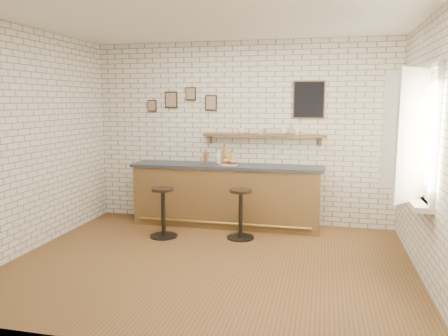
{
  "coord_description": "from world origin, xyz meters",
  "views": [
    {
      "loc": [
        1.36,
        -5.12,
        2.02
      ],
      "look_at": [
        -0.03,
        0.9,
        1.08
      ],
      "focal_mm": 35.0,
      "sensor_mm": 36.0,
      "label": 1
    }
  ],
  "objects_px": {
    "shelf_cup_b": "(261,131)",
    "shelf_cup_c": "(284,131)",
    "bitters_bottle_brown": "(206,157)",
    "book_upper": "(412,193)",
    "shelf_cup_a": "(242,131)",
    "bitters_bottle_amber": "(224,156)",
    "shelf_cup_d": "(297,132)",
    "condiment_bottle_yellow": "(232,158)",
    "bar_stool_right": "(241,212)",
    "bitters_bottle_white": "(219,157)",
    "sandwich_plate": "(229,165)",
    "book_lower": "(411,194)",
    "bar_counter": "(226,195)",
    "ciabatta_sandwich": "(230,162)",
    "bar_stool_left": "(163,211)"
  },
  "relations": [
    {
      "from": "shelf_cup_b",
      "to": "shelf_cup_c",
      "type": "height_order",
      "value": "same"
    },
    {
      "from": "bitters_bottle_brown",
      "to": "book_upper",
      "type": "bearing_deg",
      "value": -28.16
    },
    {
      "from": "bitters_bottle_brown",
      "to": "shelf_cup_a",
      "type": "distance_m",
      "value": 0.75
    },
    {
      "from": "bitters_bottle_brown",
      "to": "bitters_bottle_amber",
      "type": "height_order",
      "value": "bitters_bottle_amber"
    },
    {
      "from": "bitters_bottle_amber",
      "to": "shelf_cup_a",
      "type": "xyz_separation_m",
      "value": [
        0.27,
        0.07,
        0.41
      ]
    },
    {
      "from": "shelf_cup_c",
      "to": "shelf_cup_d",
      "type": "relative_size",
      "value": 1.17
    },
    {
      "from": "shelf_cup_a",
      "to": "condiment_bottle_yellow",
      "type": "bearing_deg",
      "value": -150.07
    },
    {
      "from": "bar_stool_right",
      "to": "shelf_cup_a",
      "type": "distance_m",
      "value": 1.42
    },
    {
      "from": "bitters_bottle_brown",
      "to": "shelf_cup_d",
      "type": "bearing_deg",
      "value": 2.69
    },
    {
      "from": "bitters_bottle_white",
      "to": "shelf_cup_a",
      "type": "xyz_separation_m",
      "value": [
        0.37,
        0.07,
        0.43
      ]
    },
    {
      "from": "sandwich_plate",
      "to": "book_lower",
      "type": "relative_size",
      "value": 1.24
    },
    {
      "from": "shelf_cup_d",
      "to": "book_upper",
      "type": "bearing_deg",
      "value": -47.8
    },
    {
      "from": "bar_counter",
      "to": "ciabatta_sandwich",
      "type": "xyz_separation_m",
      "value": [
        0.06,
        -0.04,
        0.55
      ]
    },
    {
      "from": "sandwich_plate",
      "to": "shelf_cup_b",
      "type": "distance_m",
      "value": 0.75
    },
    {
      "from": "ciabatta_sandwich",
      "to": "bitters_bottle_brown",
      "type": "xyz_separation_m",
      "value": [
        -0.45,
        0.17,
        0.04
      ]
    },
    {
      "from": "bitters_bottle_brown",
      "to": "bar_stool_right",
      "type": "distance_m",
      "value": 1.28
    },
    {
      "from": "bitters_bottle_amber",
      "to": "shelf_cup_a",
      "type": "relative_size",
      "value": 2.69
    },
    {
      "from": "bitters_bottle_white",
      "to": "book_lower",
      "type": "bearing_deg",
      "value": -29.66
    },
    {
      "from": "book_lower",
      "to": "shelf_cup_a",
      "type": "bearing_deg",
      "value": 159.87
    },
    {
      "from": "ciabatta_sandwich",
      "to": "bar_stool_left",
      "type": "xyz_separation_m",
      "value": [
        -0.85,
        -0.78,
        -0.66
      ]
    },
    {
      "from": "bar_counter",
      "to": "bar_stool_left",
      "type": "distance_m",
      "value": 1.14
    },
    {
      "from": "condiment_bottle_yellow",
      "to": "book_lower",
      "type": "distance_m",
      "value": 2.93
    },
    {
      "from": "shelf_cup_b",
      "to": "shelf_cup_c",
      "type": "relative_size",
      "value": 0.85
    },
    {
      "from": "bitters_bottle_amber",
      "to": "shelf_cup_b",
      "type": "bearing_deg",
      "value": 6.78
    },
    {
      "from": "bitters_bottle_brown",
      "to": "shelf_cup_b",
      "type": "bearing_deg",
      "value": 4.39
    },
    {
      "from": "bitters_bottle_brown",
      "to": "shelf_cup_a",
      "type": "xyz_separation_m",
      "value": [
        0.6,
        0.07,
        0.44
      ]
    },
    {
      "from": "bar_counter",
      "to": "shelf_cup_b",
      "type": "bearing_deg",
      "value": 20.92
    },
    {
      "from": "bar_stool_left",
      "to": "book_upper",
      "type": "height_order",
      "value": "book_upper"
    },
    {
      "from": "shelf_cup_b",
      "to": "book_lower",
      "type": "xyz_separation_m",
      "value": [
        2.03,
        -1.62,
        -0.61
      ]
    },
    {
      "from": "bitters_bottle_brown",
      "to": "shelf_cup_a",
      "type": "bearing_deg",
      "value": 6.69
    },
    {
      "from": "shelf_cup_d",
      "to": "bitters_bottle_brown",
      "type": "bearing_deg",
      "value": -176.51
    },
    {
      "from": "shelf_cup_a",
      "to": "bar_counter",
      "type": "bearing_deg",
      "value": -132.27
    },
    {
      "from": "bitters_bottle_amber",
      "to": "shelf_cup_a",
      "type": "distance_m",
      "value": 0.5
    },
    {
      "from": "shelf_cup_d",
      "to": "ciabatta_sandwich",
      "type": "bearing_deg",
      "value": -166.14
    },
    {
      "from": "shelf_cup_d",
      "to": "book_upper",
      "type": "xyz_separation_m",
      "value": [
        1.45,
        -1.64,
        -0.59
      ]
    },
    {
      "from": "book_lower",
      "to": "bitters_bottle_brown",
      "type": "bearing_deg",
      "value": 166.72
    },
    {
      "from": "bar_stool_right",
      "to": "book_upper",
      "type": "distance_m",
      "value": 2.41
    },
    {
      "from": "bitters_bottle_brown",
      "to": "bar_stool_right",
      "type": "xyz_separation_m",
      "value": [
        0.74,
        -0.76,
        -0.7
      ]
    },
    {
      "from": "bitters_bottle_amber",
      "to": "book_upper",
      "type": "height_order",
      "value": "bitters_bottle_amber"
    },
    {
      "from": "bar_counter",
      "to": "bitters_bottle_brown",
      "type": "distance_m",
      "value": 0.72
    },
    {
      "from": "bitters_bottle_brown",
      "to": "shelf_cup_d",
      "type": "xyz_separation_m",
      "value": [
        1.49,
        0.07,
        0.45
      ]
    },
    {
      "from": "ciabatta_sandwich",
      "to": "bitters_bottle_white",
      "type": "distance_m",
      "value": 0.29
    },
    {
      "from": "bar_counter",
      "to": "bar_stool_right",
      "type": "relative_size",
      "value": 4.19
    },
    {
      "from": "shelf_cup_a",
      "to": "book_lower",
      "type": "distance_m",
      "value": 2.91
    },
    {
      "from": "condiment_bottle_yellow",
      "to": "book_upper",
      "type": "relative_size",
      "value": 0.96
    },
    {
      "from": "bar_stool_right",
      "to": "book_upper",
      "type": "relative_size",
      "value": 3.44
    },
    {
      "from": "sandwich_plate",
      "to": "shelf_cup_a",
      "type": "xyz_separation_m",
      "value": [
        0.16,
        0.24,
        0.53
      ]
    },
    {
      "from": "bitters_bottle_white",
      "to": "shelf_cup_d",
      "type": "relative_size",
      "value": 2.36
    },
    {
      "from": "ciabatta_sandwich",
      "to": "condiment_bottle_yellow",
      "type": "relative_size",
      "value": 1.16
    },
    {
      "from": "ciabatta_sandwich",
      "to": "sandwich_plate",
      "type": "bearing_deg",
      "value": 180.0
    }
  ]
}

